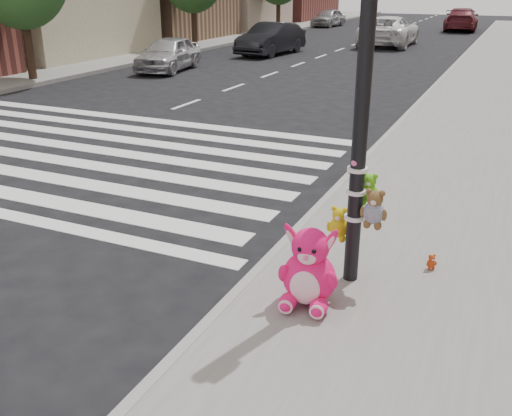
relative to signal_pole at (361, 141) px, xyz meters
The scene contains 12 objects.
ground 3.63m from the signal_pole, 145.24° to the right, with size 120.00×120.00×0.00m, color black.
sidewalk_far 24.36m from the signal_pole, 131.55° to the left, with size 6.00×80.00×0.14m, color slate.
curb_edge 8.42m from the signal_pole, 97.41° to the left, with size 0.12×80.00×0.15m, color gray.
crosswalk 8.07m from the signal_pole, 154.55° to the left, with size 11.00×6.00×0.01m, color silver, non-canonical shape.
signal_pole is the anchor object (origin of this frame).
pink_bunny 1.46m from the signal_pole, 110.94° to the right, with size 0.63×0.70×0.89m.
red_teddy 1.80m from the signal_pole, 36.71° to the left, with size 0.13×0.09×0.19m, color #C03B13, non-canonical shape.
car_silver_far 17.49m from the signal_pole, 129.39° to the left, with size 1.52×3.79×1.29m, color silver.
car_dark_far 22.07m from the signal_pole, 115.53° to the left, with size 1.53×4.39×1.45m, color black.
car_white_near 26.63m from the signal_pole, 101.48° to the left, with size 2.53×5.49×1.52m, color white.
car_maroon_near 37.98m from the signal_pole, 94.34° to the left, with size 2.13×5.23×1.52m, color #5B1A21.
car_silver_deep 39.73m from the signal_pole, 108.21° to the left, with size 1.53×3.81×1.30m, color #A2A1A6.
Camera 1 is at (4.00, -3.85, 3.29)m, focal length 40.00 mm.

